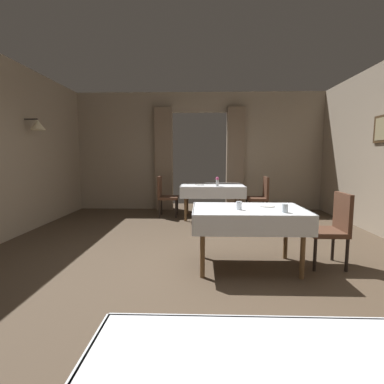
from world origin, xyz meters
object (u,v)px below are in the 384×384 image
object	(u,v)px
chair_mid_right	(332,226)
chair_far_right	(260,195)
chair_far_left	(165,194)
glass_mid_a	(285,208)
glass_mid_b	(239,206)
flower_vase_far	(217,181)
dining_table_mid	(248,215)
dining_table_far	(212,189)
plate_mid_c	(267,206)
plate_far_b	(199,185)

from	to	relation	value
chair_mid_right	chair_far_right	bearing A→B (deg)	96.17
chair_far_left	glass_mid_a	bearing A→B (deg)	-62.24
glass_mid_b	flower_vase_far	size ratio (longest dim) A/B	0.50
dining_table_mid	glass_mid_b	distance (m)	0.22
dining_table_far	glass_mid_a	distance (m)	3.35
chair_far_left	chair_far_right	world-z (taller)	same
chair_mid_right	flower_vase_far	world-z (taller)	flower_vase_far
dining_table_far	chair_far_left	size ratio (longest dim) A/B	1.50
glass_mid_a	plate_mid_c	world-z (taller)	glass_mid_a
plate_mid_c	flower_vase_far	xyz separation A→B (m)	(-0.49, 2.54, 0.10)
chair_far_left	flower_vase_far	xyz separation A→B (m)	(1.18, -0.44, 0.34)
chair_far_left	chair_far_right	bearing A→B (deg)	-2.71
chair_far_right	plate_mid_c	size ratio (longest dim) A/B	4.80
chair_mid_right	chair_far_right	size ratio (longest dim) A/B	1.00
chair_mid_right	glass_mid_a	bearing A→B (deg)	-152.59
glass_mid_a	plate_far_b	world-z (taller)	glass_mid_a
chair_far_left	glass_mid_b	size ratio (longest dim) A/B	9.25
chair_mid_right	glass_mid_a	distance (m)	0.84
chair_far_right	glass_mid_b	world-z (taller)	chair_far_right
dining_table_mid	chair_far_right	world-z (taller)	chair_far_right
chair_far_right	plate_far_b	distance (m)	1.39
chair_mid_right	plate_far_b	size ratio (longest dim) A/B	4.48
chair_mid_right	chair_far_right	xyz separation A→B (m)	(-0.31, 2.91, 0.00)
chair_far_left	flower_vase_far	world-z (taller)	flower_vase_far
flower_vase_far	chair_mid_right	bearing A→B (deg)	-63.14
plate_far_b	dining_table_mid	bearing A→B (deg)	-78.02
chair_far_right	flower_vase_far	xyz separation A→B (m)	(-0.99, -0.34, 0.34)
chair_far_left	plate_far_b	bearing A→B (deg)	-12.81
dining_table_mid	chair_far_left	size ratio (longest dim) A/B	1.47
glass_mid_b	plate_mid_c	bearing A→B (deg)	31.48
dining_table_far	chair_far_left	xyz separation A→B (m)	(-1.08, 0.11, -0.15)
dining_table_mid	plate_far_b	xyz separation A→B (m)	(-0.62, 2.92, 0.10)
chair_far_left	glass_mid_b	world-z (taller)	chair_far_left
chair_mid_right	flower_vase_far	size ratio (longest dim) A/B	4.66
dining_table_far	glass_mid_a	xyz separation A→B (m)	(0.70, -3.27, 0.14)
chair_far_left	plate_mid_c	bearing A→B (deg)	-60.78
glass_mid_a	glass_mid_b	bearing A→B (deg)	161.77
dining_table_far	chair_far_left	world-z (taller)	chair_far_left
dining_table_far	flower_vase_far	size ratio (longest dim) A/B	7.02
dining_table_far	flower_vase_far	xyz separation A→B (m)	(0.10, -0.34, 0.19)
dining_table_mid	plate_far_b	world-z (taller)	plate_far_b
dining_table_mid	glass_mid_b	bearing A→B (deg)	-139.38
chair_mid_right	glass_mid_b	xyz separation A→B (m)	(-1.20, -0.20, 0.28)
plate_mid_c	plate_far_b	size ratio (longest dim) A/B	0.93
chair_far_right	plate_mid_c	bearing A→B (deg)	-99.82
plate_mid_c	chair_far_right	bearing A→B (deg)	80.18
chair_far_right	dining_table_far	bearing A→B (deg)	-179.80
chair_mid_right	chair_far_left	bearing A→B (deg)	129.45
dining_table_far	plate_mid_c	bearing A→B (deg)	-78.51
flower_vase_far	plate_mid_c	bearing A→B (deg)	-79.10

